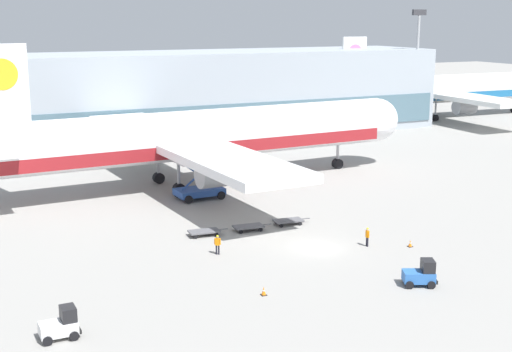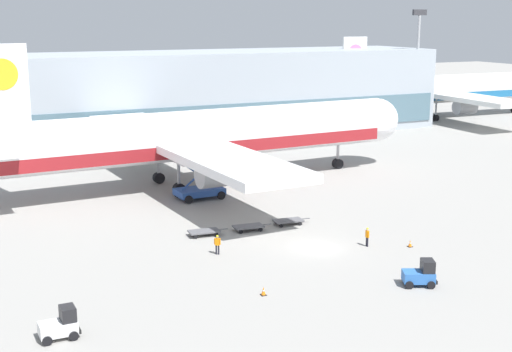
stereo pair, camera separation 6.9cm
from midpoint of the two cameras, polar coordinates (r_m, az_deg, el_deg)
The scene contains 15 objects.
ground_plane at distance 62.45m, azimuth 4.83°, elevation -5.74°, with size 400.00×400.00×0.00m, color gray.
terminal_building at distance 118.76m, azimuth -6.04°, elevation 6.44°, with size 90.00×18.20×14.00m.
light_mast at distance 132.08m, azimuth 12.74°, elevation 9.11°, with size 2.80×0.50×20.90m.
airplane_main at distance 83.96m, azimuth -5.00°, elevation 3.12°, with size 58.10×48.36×17.00m.
airplane_distant at distance 145.83m, azimuth 14.49°, elevation 6.67°, with size 54.97×45.60×16.09m.
scissor_lift_loader at distance 78.62m, azimuth -4.60°, elevation -0.47°, with size 5.35×3.61×4.83m.
baggage_tug_foreground at distance 54.97m, azimuth 13.04°, elevation -7.66°, with size 2.80×2.43×2.00m.
baggage_tug_mid at distance 46.91m, azimuth -15.37°, elevation -11.41°, with size 2.47×1.66×2.00m.
baggage_dolly_lead at distance 65.64m, azimuth -4.19°, elevation -4.46°, with size 3.75×1.74×0.48m.
baggage_dolly_second at distance 66.99m, azimuth -0.62°, elevation -4.07°, with size 3.75×1.74×0.48m.
baggage_dolly_third at distance 68.95m, azimuth 2.58°, elevation -3.60°, with size 3.75×1.74×0.48m.
ground_crew_near at distance 60.34m, azimuth -3.13°, elevation -5.39°, with size 0.48×0.39×1.70m.
ground_crew_far at distance 63.10m, azimuth 8.87°, elevation -4.72°, with size 0.28×0.56×1.69m.
traffic_cone_near at distance 63.84m, azimuth 12.20°, elevation -5.30°, with size 0.40×0.40×0.61m.
traffic_cone_far at distance 51.97m, azimuth 0.58°, elevation -9.19°, with size 0.40×0.40×0.64m.
Camera 1 is at (-30.11, -51.08, 19.62)m, focal length 50.00 mm.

